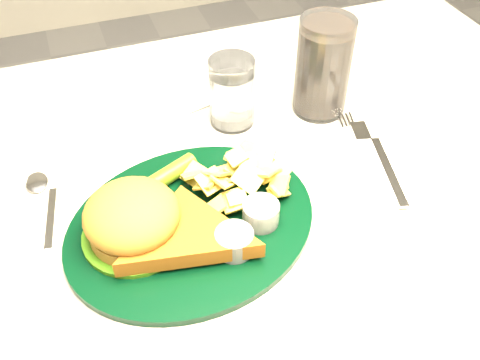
{
  "coord_description": "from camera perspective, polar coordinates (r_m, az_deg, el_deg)",
  "views": [
    {
      "loc": [
        -0.17,
        -0.5,
        1.26
      ],
      "look_at": [
        -0.01,
        -0.06,
        0.8
      ],
      "focal_mm": 40.0,
      "sensor_mm": 36.0,
      "label": 1
    }
  ],
  "objects": [
    {
      "name": "water_glass",
      "position": [
        0.8,
        -0.87,
        9.33
      ],
      "size": [
        0.08,
        0.08,
        0.11
      ],
      "primitive_type": "cylinder",
      "rotation": [
        0.0,
        0.0,
        0.19
      ],
      "color": "white",
      "rests_on": "table"
    },
    {
      "name": "table",
      "position": [
        1.03,
        -0.66,
        -14.97
      ],
      "size": [
        1.2,
        0.8,
        0.75
      ],
      "primitive_type": null,
      "color": "#ACA79B",
      "rests_on": "ground"
    },
    {
      "name": "wrapped_straw",
      "position": [
        0.84,
        -6.49,
        6.93
      ],
      "size": [
        0.24,
        0.13,
        0.01
      ],
      "primitive_type": null,
      "rotation": [
        0.0,
        0.0,
        0.24
      ],
      "color": "white",
      "rests_on": "table"
    },
    {
      "name": "fork_napkin",
      "position": [
        0.77,
        15.15,
        1.45
      ],
      "size": [
        0.18,
        0.21,
        0.01
      ],
      "primitive_type": null,
      "rotation": [
        0.0,
        0.0,
        -0.25
      ],
      "color": "silver",
      "rests_on": "table"
    },
    {
      "name": "dinner_plate",
      "position": [
        0.65,
        -5.34,
        -2.85
      ],
      "size": [
        0.38,
        0.34,
        0.07
      ],
      "primitive_type": null,
      "rotation": [
        0.0,
        0.0,
        0.26
      ],
      "color": "black",
      "rests_on": "table"
    },
    {
      "name": "spoon",
      "position": [
        0.72,
        -19.56,
        -3.66
      ],
      "size": [
        0.06,
        0.15,
        0.01
      ],
      "primitive_type": null,
      "rotation": [
        0.0,
        0.0,
        -0.16
      ],
      "color": "white",
      "rests_on": "table"
    },
    {
      "name": "cola_glass",
      "position": [
        0.83,
        8.85,
        11.82
      ],
      "size": [
        0.09,
        0.09,
        0.15
      ],
      "primitive_type": "cylinder",
      "rotation": [
        0.0,
        0.0,
        0.04
      ],
      "color": "black",
      "rests_on": "table"
    }
  ]
}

